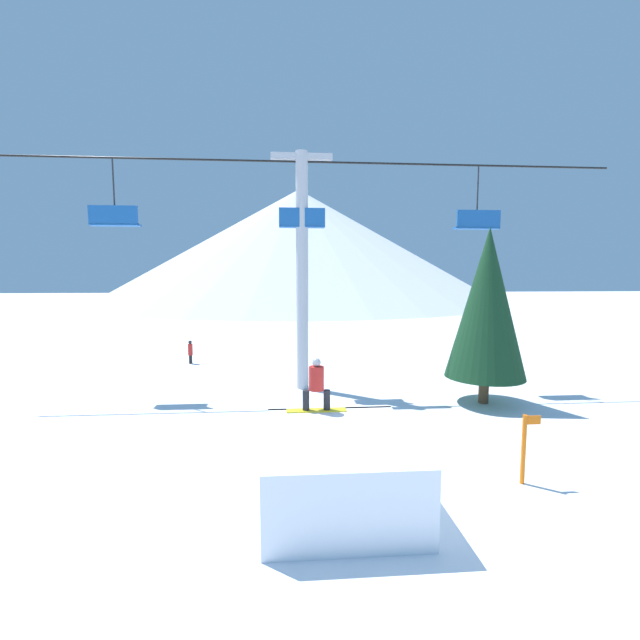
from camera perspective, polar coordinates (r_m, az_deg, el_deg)
ground_plane at (r=9.34m, az=11.77°, el=-23.75°), size 220.00×220.00×0.00m
mountain_ridge at (r=76.97m, az=-2.85°, el=9.79°), size 68.42×68.42×19.56m
snow_ramp at (r=9.13m, az=2.50°, el=-19.19°), size 2.95×3.43×1.46m
snowboarder at (r=10.03m, az=-0.48°, el=-8.63°), size 1.40×0.35×1.26m
chairlift at (r=17.20m, az=-2.40°, el=8.93°), size 25.17×0.48×9.42m
pine_tree_near at (r=16.30m, az=21.39°, el=2.08°), size 2.79×2.79×6.31m
trail_marker at (r=10.82m, az=25.58°, el=-15.02°), size 0.41×0.10×1.57m
distant_skier at (r=23.45m, az=-16.90°, el=-3.99°), size 0.24×0.24×1.23m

